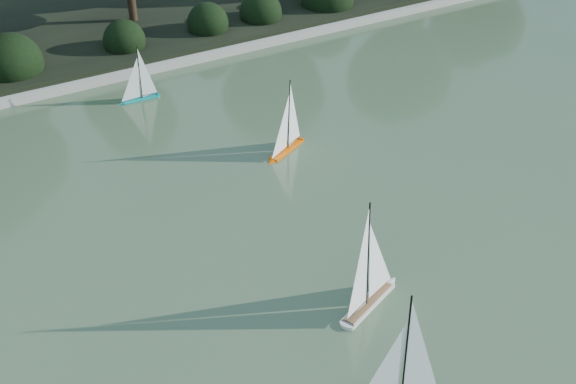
{
  "coord_description": "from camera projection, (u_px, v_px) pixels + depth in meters",
  "views": [
    {
      "loc": [
        -4.51,
        -5.16,
        6.67
      ],
      "look_at": [
        0.05,
        2.45,
        0.7
      ],
      "focal_mm": 45.0,
      "sensor_mm": 36.0,
      "label": 1
    }
  ],
  "objects": [
    {
      "name": "ground",
      "position": [
        382.0,
        328.0,
        9.32
      ],
      "size": [
        80.0,
        80.0,
        0.0
      ],
      "primitive_type": "plane",
      "color": "#31482B",
      "rests_on": "ground"
    },
    {
      "name": "pond_coping",
      "position": [
        131.0,
        72.0,
        15.67
      ],
      "size": [
        40.0,
        0.35,
        0.18
      ],
      "primitive_type": "cube",
      "color": "gray",
      "rests_on": "ground"
    },
    {
      "name": "far_bank",
      "position": [
        75.0,
        14.0,
        18.49
      ],
      "size": [
        40.0,
        8.0,
        0.3
      ],
      "primitive_type": "cube",
      "color": "black",
      "rests_on": "ground"
    },
    {
      "name": "shrub_hedge",
      "position": [
        115.0,
        43.0,
        16.11
      ],
      "size": [
        29.1,
        1.1,
        1.1
      ],
      "color": "black",
      "rests_on": "ground"
    },
    {
      "name": "sailboat_white_b",
      "position": [
        373.0,
        285.0,
        9.6
      ],
      "size": [
        1.27,
        0.65,
        1.78
      ],
      "color": "beige",
      "rests_on": "ground"
    },
    {
      "name": "sailboat_orange",
      "position": [
        284.0,
        141.0,
        12.88
      ],
      "size": [
        1.03,
        0.6,
        1.48
      ],
      "color": "#EC5700",
      "rests_on": "ground"
    },
    {
      "name": "sailboat_teal",
      "position": [
        137.0,
        92.0,
        14.62
      ],
      "size": [
        0.91,
        0.18,
        1.24
      ],
      "color": "#0E847F",
      "rests_on": "ground"
    }
  ]
}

